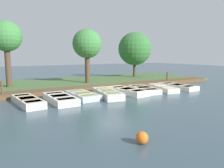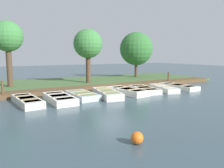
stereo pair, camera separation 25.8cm
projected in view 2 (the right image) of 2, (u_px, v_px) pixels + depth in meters
The scene contains 17 objects.
ground_plane at pixel (113, 91), 15.76m from camera, with size 80.00×80.00×0.00m, color #384C56.
shore_bank at pixel (86, 82), 20.06m from camera, with size 8.00×24.00×0.20m.
dock_walkway at pixel (106, 87), 16.75m from camera, with size 1.47×21.70×0.30m.
rowboat_0 at pixel (27, 101), 11.58m from camera, with size 3.17×1.33×0.39m.
rowboat_1 at pixel (59, 98), 12.22m from camera, with size 3.03×1.24×0.39m.
rowboat_2 at pixel (82, 95), 13.24m from camera, with size 2.75×1.37×0.36m.
rowboat_3 at pixel (107, 93), 13.68m from camera, with size 3.32×1.60×0.43m.
rowboat_4 at pixel (128, 91), 14.66m from camera, with size 3.14×1.58×0.39m.
rowboat_5 at pixel (144, 89), 15.40m from camera, with size 3.02×1.71×0.37m.
rowboat_6 at pixel (163, 88), 15.95m from camera, with size 3.10×1.62×0.37m.
rowboat_7 at pixel (178, 86), 16.93m from camera, with size 3.20×1.25×0.34m.
mooring_post_near at pixel (2, 89), 13.15m from camera, with size 0.13×0.13×1.10m.
mooring_post_far at pixel (168, 78), 19.66m from camera, with size 0.13×0.13×1.10m.
buoy at pixel (137, 138), 6.44m from camera, with size 0.38×0.38×0.38m.
park_tree_far_left at pixel (8, 38), 16.15m from camera, with size 2.27×2.27×5.11m.
park_tree_left at pixel (88, 44), 18.53m from camera, with size 2.47×2.47×4.78m.
park_tree_center at pixel (136, 49), 23.47m from camera, with size 3.54×3.54×5.01m.
Camera 2 is at (13.51, -7.69, 2.64)m, focal length 35.00 mm.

